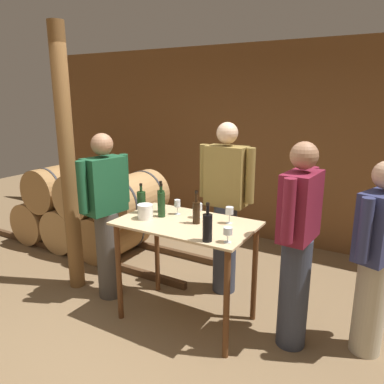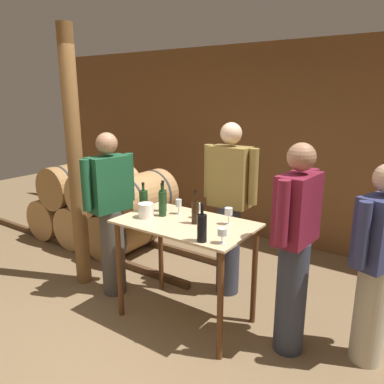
% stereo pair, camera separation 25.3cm
% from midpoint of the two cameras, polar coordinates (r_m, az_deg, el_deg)
% --- Properties ---
extents(ground_plane, '(14.00, 14.00, 0.00)m').
position_cam_midpoint_polar(ground_plane, '(3.41, -4.99, -22.01)').
color(ground_plane, brown).
extents(back_wall, '(8.40, 0.05, 2.70)m').
position_cam_midpoint_polar(back_wall, '(5.26, 14.68, 6.73)').
color(back_wall, brown).
rests_on(back_wall, ground_plane).
extents(barrel_rack, '(3.83, 0.85, 1.11)m').
position_cam_midpoint_polar(barrel_rack, '(5.26, -12.81, -2.25)').
color(barrel_rack, '#4C331E').
rests_on(barrel_rack, ground_plane).
extents(tasting_table, '(1.20, 0.72, 0.95)m').
position_cam_midpoint_polar(tasting_table, '(3.34, 1.20, -7.49)').
color(tasting_table, '#D1B284').
rests_on(tasting_table, ground_plane).
extents(wooden_post, '(0.16, 0.16, 2.70)m').
position_cam_midpoint_polar(wooden_post, '(4.03, -15.68, 4.35)').
color(wooden_post, brown).
rests_on(wooden_post, ground_plane).
extents(wine_bottle_far_left, '(0.08, 0.08, 0.28)m').
position_cam_midpoint_polar(wine_bottle_far_left, '(3.54, -5.37, -1.33)').
color(wine_bottle_far_left, '#193819').
rests_on(wine_bottle_far_left, tasting_table).
extents(wine_bottle_left, '(0.07, 0.07, 0.30)m').
position_cam_midpoint_polar(wine_bottle_left, '(3.55, -2.40, -1.19)').
color(wine_bottle_left, '#193819').
rests_on(wine_bottle_left, tasting_table).
extents(wine_bottle_center, '(0.07, 0.07, 0.31)m').
position_cam_midpoint_polar(wine_bottle_center, '(3.41, -2.43, -1.71)').
color(wine_bottle_center, '#193819').
rests_on(wine_bottle_center, tasting_table).
extents(wine_bottle_right, '(0.06, 0.06, 0.29)m').
position_cam_midpoint_polar(wine_bottle_right, '(3.21, 2.76, -3.01)').
color(wine_bottle_right, black).
rests_on(wine_bottle_right, tasting_table).
extents(wine_bottle_far_right, '(0.07, 0.07, 0.30)m').
position_cam_midpoint_polar(wine_bottle_far_right, '(2.83, 4.10, -5.40)').
color(wine_bottle_far_right, black).
rests_on(wine_bottle_far_right, tasting_table).
extents(wine_glass_near_left, '(0.06, 0.06, 0.14)m').
position_cam_midpoint_polar(wine_glass_near_left, '(3.47, 0.03, -1.82)').
color(wine_glass_near_left, silver).
rests_on(wine_glass_near_left, tasting_table).
extents(wine_glass_near_center, '(0.07, 0.07, 0.13)m').
position_cam_midpoint_polar(wine_glass_near_center, '(3.36, 3.17, -2.39)').
color(wine_glass_near_center, silver).
rests_on(wine_glass_near_center, tasting_table).
extents(wine_glass_near_right, '(0.07, 0.07, 0.15)m').
position_cam_midpoint_polar(wine_glass_near_right, '(3.22, 7.84, -3.08)').
color(wine_glass_near_right, silver).
rests_on(wine_glass_near_right, tasting_table).
extents(wine_glass_far_side, '(0.07, 0.07, 0.12)m').
position_cam_midpoint_polar(wine_glass_far_side, '(2.82, 7.20, -6.17)').
color(wine_glass_far_side, silver).
rests_on(wine_glass_far_side, tasting_table).
extents(ice_bucket, '(0.14, 0.14, 0.13)m').
position_cam_midpoint_polar(ice_bucket, '(3.39, -4.92, -2.85)').
color(ice_bucket, white).
rests_on(ice_bucket, tasting_table).
extents(person_host, '(0.25, 0.59, 1.70)m').
position_cam_midpoint_polar(person_host, '(3.03, 17.73, -8.02)').
color(person_host, '#333847').
rests_on(person_host, ground_plane).
extents(person_visitor_with_scarf, '(0.59, 0.24, 1.78)m').
position_cam_midpoint_polar(person_visitor_with_scarf, '(3.79, 7.60, -2.19)').
color(person_visitor_with_scarf, '#333847').
rests_on(person_visitor_with_scarf, ground_plane).
extents(person_visitor_bearded, '(0.34, 0.56, 1.58)m').
position_cam_midpoint_polar(person_visitor_bearded, '(3.17, 28.46, -9.57)').
color(person_visitor_bearded, '#B7AD93').
rests_on(person_visitor_bearded, ground_plane).
extents(person_visitor_near_door, '(0.29, 0.58, 1.68)m').
position_cam_midpoint_polar(person_visitor_near_door, '(3.82, -10.46, -3.00)').
color(person_visitor_near_door, '#4C4742').
rests_on(person_visitor_near_door, ground_plane).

